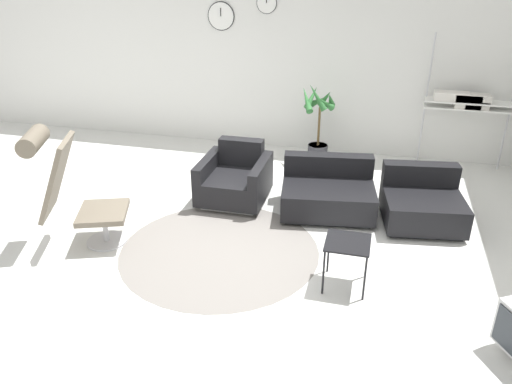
{
  "coord_description": "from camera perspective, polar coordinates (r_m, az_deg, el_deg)",
  "views": [
    {
      "loc": [
        1.25,
        -4.69,
        2.86
      ],
      "look_at": [
        0.02,
        0.04,
        0.55
      ],
      "focal_mm": 35.0,
      "sensor_mm": 36.0,
      "label": 1
    }
  ],
  "objects": [
    {
      "name": "ground_plane",
      "position": [
        5.63,
        -0.31,
        -5.2
      ],
      "size": [
        12.0,
        12.0,
        0.0
      ],
      "primitive_type": "plane",
      "color": "silver"
    },
    {
      "name": "wall_back",
      "position": [
        7.96,
        5.44,
        14.67
      ],
      "size": [
        12.0,
        0.09,
        2.8
      ],
      "color": "silver",
      "rests_on": "ground_plane"
    },
    {
      "name": "armchair_red",
      "position": [
        6.39,
        -2.39,
        1.34
      ],
      "size": [
        0.83,
        0.89,
        0.72
      ],
      "rotation": [
        0.0,
        0.0,
        3.15
      ],
      "color": "silver",
      "rests_on": "ground_plane"
    },
    {
      "name": "shelf_unit",
      "position": [
        7.73,
        22.96,
        9.55
      ],
      "size": [
        1.21,
        0.28,
        1.92
      ],
      "color": "#BCBCC1",
      "rests_on": "ground_plane"
    },
    {
      "name": "round_rug",
      "position": [
        5.4,
        -4.18,
        -6.67
      ],
      "size": [
        2.13,
        2.13,
        0.01
      ],
      "color": "slate",
      "rests_on": "ground_plane"
    },
    {
      "name": "couch_second",
      "position": [
        6.15,
        18.42,
        -1.33
      ],
      "size": [
        1.0,
        0.98,
        0.63
      ],
      "rotation": [
        0.0,
        0.0,
        3.29
      ],
      "color": "black",
      "rests_on": "ground_plane"
    },
    {
      "name": "potted_plant",
      "position": [
        7.59,
        7.11,
        7.47
      ],
      "size": [
        0.56,
        0.55,
        1.22
      ],
      "color": "#333338",
      "rests_on": "ground_plane"
    },
    {
      "name": "side_table",
      "position": [
        4.72,
        10.41,
        -6.19
      ],
      "size": [
        0.41,
        0.41,
        0.48
      ],
      "color": "black",
      "rests_on": "ground_plane"
    },
    {
      "name": "lounge_chair",
      "position": [
        5.54,
        -20.85,
        1.17
      ],
      "size": [
        1.05,
        0.82,
        1.3
      ],
      "rotation": [
        0.0,
        0.0,
        -1.21
      ],
      "color": "#BCBCC1",
      "rests_on": "ground_plane"
    },
    {
      "name": "couch_low",
      "position": [
        6.16,
        8.2,
        -0.16
      ],
      "size": [
        1.22,
        1.01,
        0.63
      ],
      "rotation": [
        0.0,
        0.0,
        3.29
      ],
      "color": "black",
      "rests_on": "ground_plane"
    }
  ]
}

